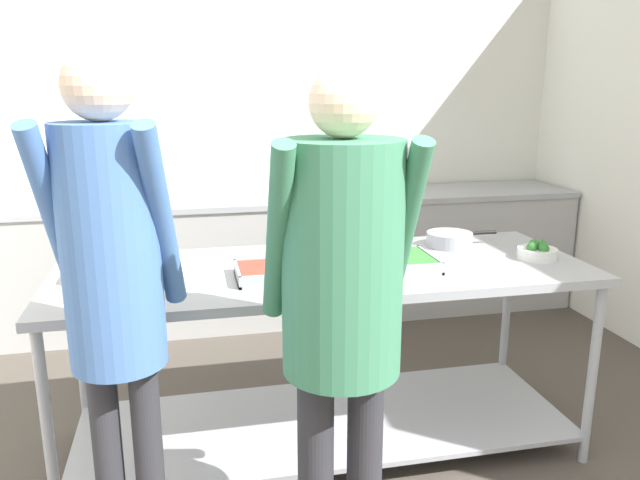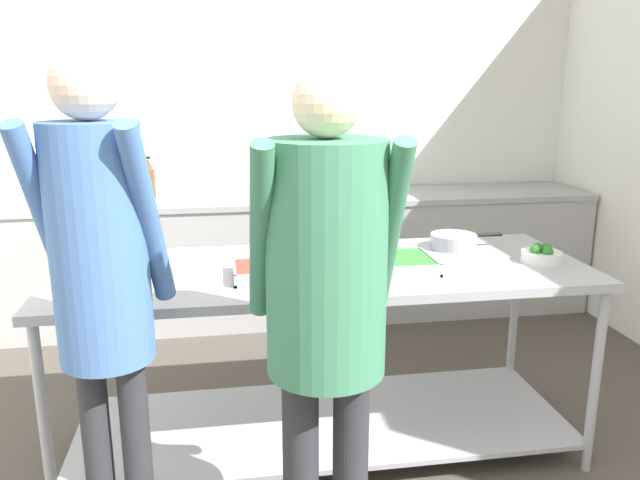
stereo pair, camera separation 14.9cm
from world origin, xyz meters
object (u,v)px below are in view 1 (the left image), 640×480
Objects in this scene: serving_tray_roast at (114,267)px; guest_serving_right at (113,271)px; plate_stack at (195,266)px; guest_serving_left at (342,288)px; sauce_pan at (450,239)px; serving_tray_vegetables at (393,262)px; water_bottle at (135,181)px; broccoli_bowl at (537,252)px; serving_tray_greens at (294,271)px.

serving_tray_roast is 0.20× the size of guest_serving_right.
guest_serving_left is (0.45, -0.90, 0.16)m from plate_stack.
guest_serving_left reaches higher than serving_tray_roast.
plate_stack is at bearing 71.24° from guest_serving_right.
serving_tray_vegetables is at bearing -143.22° from sauce_pan.
water_bottle reaches higher than plate_stack.
guest_serving_left reaches higher than broccoli_bowl.
serving_tray_roast is 1.35× the size of plate_stack.
plate_stack is (0.35, -0.04, -0.01)m from serving_tray_roast.
guest_serving_right is (-0.67, -0.57, 0.22)m from serving_tray_greens.
guest_serving_right is at bearing -87.61° from water_bottle.
sauce_pan is at bearing 30.51° from guest_serving_right.
plate_stack is at bearing -6.18° from serving_tray_roast.
plate_stack is 1.29m from sauce_pan.
water_bottle reaches higher than serving_tray_roast.
serving_tray_vegetables is (0.46, 0.03, -0.00)m from serving_tray_greens.
serving_tray_greens is 0.46m from serving_tray_vegetables.
serving_tray_vegetables is (1.23, -0.19, -0.00)m from serving_tray_roast.
guest_serving_left is (-0.84, -1.05, 0.14)m from sauce_pan.
serving_tray_greens is at bearing -24.12° from plate_stack.
guest_serving_right is at bearing -161.99° from broccoli_bowl.
serving_tray_vegetables is at bearing -8.76° from serving_tray_roast.
guest_serving_right reaches higher than broccoli_bowl.
serving_tray_roast is 0.99× the size of serving_tray_vegetables.
guest_serving_right is 2.50m from water_bottle.
guest_serving_right reaches higher than water_bottle.
sauce_pan is (1.28, 0.15, 0.02)m from plate_stack.
broccoli_bowl is 0.10× the size of guest_serving_left.
plate_stack is at bearing -173.27° from sauce_pan.
broccoli_bowl is 1.96m from guest_serving_right.
guest_serving_right is (0.09, -0.79, 0.22)m from serving_tray_roast.
sauce_pan is at bearing 3.98° from serving_tray_roast.
broccoli_bowl is at bearing 33.06° from guest_serving_left.
serving_tray_roast is 0.35m from plate_stack.
water_bottle is at bearing 123.29° from serving_tray_vegetables.
serving_tray_vegetables is 0.97× the size of sauce_pan.
serving_tray_roast is at bearing 130.33° from guest_serving_left.
broccoli_bowl is at bearing 1.52° from serving_tray_greens.
sauce_pan is 1.35m from guest_serving_left.
guest_serving_left reaches higher than sauce_pan.
broccoli_bowl is (1.94, -0.19, 0.01)m from serving_tray_roast.
plate_stack is 0.15× the size of guest_serving_left.
sauce_pan is (1.63, 0.11, 0.01)m from serving_tray_roast.
plate_stack is 0.89× the size of water_bottle.
serving_tray_vegetables is 0.88m from guest_serving_left.
water_bottle is at bearing 136.06° from sauce_pan.
guest_serving_right is at bearing -139.70° from serving_tray_greens.
plate_stack is 0.54× the size of serving_tray_greens.
broccoli_bowl is (1.18, 0.03, 0.01)m from serving_tray_greens.
sauce_pan is at bearing 51.54° from guest_serving_left.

